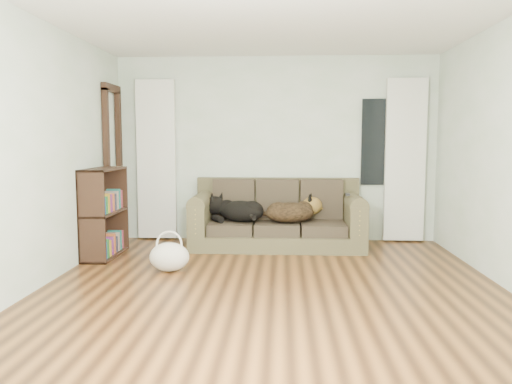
{
  "coord_description": "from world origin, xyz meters",
  "views": [
    {
      "loc": [
        0.09,
        -4.62,
        1.43
      ],
      "look_at": [
        -0.23,
        1.6,
        0.78
      ],
      "focal_mm": 35.0,
      "sensor_mm": 36.0,
      "label": 1
    }
  ],
  "objects_px": {
    "dog_shepherd": "(292,212)",
    "bookshelf": "(104,216)",
    "sofa": "(277,214)",
    "dog_black_lab": "(238,211)",
    "tote_bag": "(169,257)"
  },
  "relations": [
    {
      "from": "dog_black_lab",
      "to": "dog_shepherd",
      "type": "relative_size",
      "value": 1.0
    },
    {
      "from": "sofa",
      "to": "dog_shepherd",
      "type": "height_order",
      "value": "sofa"
    },
    {
      "from": "sofa",
      "to": "bookshelf",
      "type": "relative_size",
      "value": 2.08
    },
    {
      "from": "dog_black_lab",
      "to": "bookshelf",
      "type": "distance_m",
      "value": 1.71
    },
    {
      "from": "sofa",
      "to": "tote_bag",
      "type": "bearing_deg",
      "value": -131.56
    },
    {
      "from": "sofa",
      "to": "dog_shepherd",
      "type": "relative_size",
      "value": 3.37
    },
    {
      "from": "dog_shepherd",
      "to": "tote_bag",
      "type": "height_order",
      "value": "dog_shepherd"
    },
    {
      "from": "sofa",
      "to": "bookshelf",
      "type": "bearing_deg",
      "value": -163.26
    },
    {
      "from": "tote_bag",
      "to": "bookshelf",
      "type": "distance_m",
      "value": 1.22
    },
    {
      "from": "dog_shepherd",
      "to": "bookshelf",
      "type": "relative_size",
      "value": 0.62
    },
    {
      "from": "dog_black_lab",
      "to": "tote_bag",
      "type": "xyz_separation_m",
      "value": [
        -0.64,
        -1.29,
        -0.32
      ]
    },
    {
      "from": "sofa",
      "to": "dog_shepherd",
      "type": "xyz_separation_m",
      "value": [
        0.2,
        -0.07,
        0.04
      ]
    },
    {
      "from": "sofa",
      "to": "dog_black_lab",
      "type": "height_order",
      "value": "sofa"
    },
    {
      "from": "tote_bag",
      "to": "bookshelf",
      "type": "relative_size",
      "value": 0.4
    },
    {
      "from": "dog_shepherd",
      "to": "dog_black_lab",
      "type": "bearing_deg",
      "value": -15.27
    }
  ]
}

